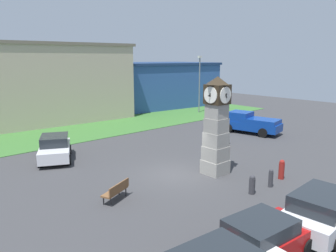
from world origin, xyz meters
TOP-DOWN VIEW (x-y plane):
  - ground_plane at (0.00, 0.00)m, footprint 77.35×77.35m
  - clock_tower at (1.87, -1.48)m, footprint 1.55×1.48m
  - bollard_near_tower at (3.96, -4.52)m, footprint 0.32×0.32m
  - bollard_mid_row at (2.47, -4.75)m, footprint 0.24×0.24m
  - bollard_far_row at (0.98, -4.62)m, footprint 0.31×0.31m
  - car_near_tower at (-3.24, -7.93)m, footprint 4.07×2.21m
  - car_by_building at (0.18, -8.46)m, footprint 4.66×2.23m
  - car_end_of_row at (-4.03, 7.31)m, footprint 3.43×4.41m
  - pickup_truck at (12.26, 3.34)m, footprint 2.96×5.64m
  - bench at (-4.49, -0.79)m, footprint 1.68×1.11m
  - pedestrian_near_bench at (7.43, 2.17)m, footprint 0.47×0.41m
  - street_lamp_near_road at (17.03, 13.95)m, footprint 0.50×0.24m
  - warehouse_blue_far at (-0.10, 21.23)m, footprint 20.11×9.54m
  - storefront_low_left at (17.15, 22.69)m, footprint 16.55×12.43m
  - grass_verge_far at (2.49, 14.18)m, footprint 46.41×7.98m

SIDE VIEW (x-z plane):
  - ground_plane at x=0.00m, z-range 0.00..0.00m
  - grass_verge_far at x=2.49m, z-range 0.00..0.04m
  - bollard_far_row at x=0.98m, z-range 0.01..0.99m
  - bollard_mid_row at x=2.47m, z-range 0.01..0.99m
  - bench at x=-4.49m, z-range 0.07..0.97m
  - bollard_near_tower at x=3.96m, z-range 0.01..1.12m
  - car_near_tower at x=-3.24m, z-range 0.02..1.46m
  - car_end_of_row at x=-4.03m, z-range 0.01..1.60m
  - car_by_building at x=0.18m, z-range 0.01..1.60m
  - pickup_truck at x=12.26m, z-range 0.01..1.86m
  - pedestrian_near_bench at x=7.43m, z-range 0.12..1.82m
  - clock_tower at x=1.87m, z-range -0.10..5.56m
  - storefront_low_left at x=17.15m, z-range 0.01..5.97m
  - street_lamp_near_road at x=17.03m, z-range 0.50..7.36m
  - warehouse_blue_far at x=-0.10m, z-range 0.01..8.13m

